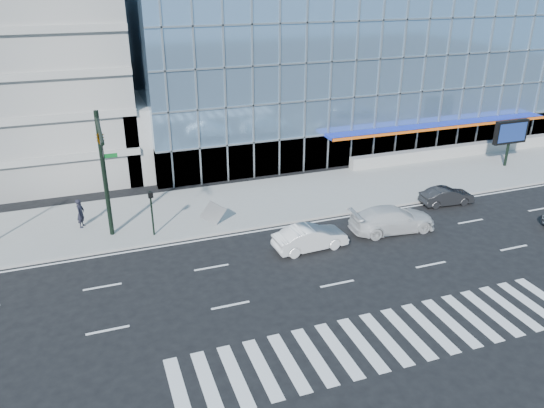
{
  "coord_description": "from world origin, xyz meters",
  "views": [
    {
      "loc": [
        -11.67,
        -25.9,
        15.47
      ],
      "look_at": [
        -1.23,
        3.0,
        2.02
      ],
      "focal_mm": 35.0,
      "sensor_mm": 36.0,
      "label": 1
    }
  ],
  "objects_px": {
    "white_sedan": "(310,238)",
    "tilted_panel": "(213,213)",
    "ped_signal_post": "(151,206)",
    "pedestrian": "(81,213)",
    "marquee_sign": "(511,133)",
    "dark_sedan": "(447,196)",
    "traffic_signal": "(102,150)",
    "white_suv": "(392,219)"
  },
  "relations": [
    {
      "from": "white_sedan",
      "to": "tilted_panel",
      "type": "relative_size",
      "value": 3.52
    },
    {
      "from": "ped_signal_post",
      "to": "pedestrian",
      "type": "height_order",
      "value": "ped_signal_post"
    },
    {
      "from": "marquee_sign",
      "to": "pedestrian",
      "type": "distance_m",
      "value": 34.81
    },
    {
      "from": "marquee_sign",
      "to": "tilted_panel",
      "type": "distance_m",
      "value": 26.84
    },
    {
      "from": "ped_signal_post",
      "to": "tilted_panel",
      "type": "height_order",
      "value": "ped_signal_post"
    },
    {
      "from": "dark_sedan",
      "to": "traffic_signal",
      "type": "bearing_deg",
      "value": 90.96
    },
    {
      "from": "white_sedan",
      "to": "dark_sedan",
      "type": "bearing_deg",
      "value": -80.03
    },
    {
      "from": "ped_signal_post",
      "to": "dark_sedan",
      "type": "height_order",
      "value": "ped_signal_post"
    },
    {
      "from": "white_suv",
      "to": "pedestrian",
      "type": "relative_size",
      "value": 2.93
    },
    {
      "from": "marquee_sign",
      "to": "dark_sedan",
      "type": "height_order",
      "value": "marquee_sign"
    },
    {
      "from": "dark_sedan",
      "to": "pedestrian",
      "type": "relative_size",
      "value": 2.0
    },
    {
      "from": "ped_signal_post",
      "to": "white_sedan",
      "type": "xyz_separation_m",
      "value": [
        8.71,
        -4.79,
        -1.39
      ]
    },
    {
      "from": "traffic_signal",
      "to": "ped_signal_post",
      "type": "bearing_deg",
      "value": 8.52
    },
    {
      "from": "traffic_signal",
      "to": "white_suv",
      "type": "relative_size",
      "value": 1.41
    },
    {
      "from": "traffic_signal",
      "to": "tilted_panel",
      "type": "distance_m",
      "value": 8.2
    },
    {
      "from": "ped_signal_post",
      "to": "white_suv",
      "type": "xyz_separation_m",
      "value": [
        14.71,
        -4.31,
        -1.32
      ]
    },
    {
      "from": "white_suv",
      "to": "tilted_panel",
      "type": "height_order",
      "value": "tilted_panel"
    },
    {
      "from": "marquee_sign",
      "to": "white_sedan",
      "type": "relative_size",
      "value": 0.88
    },
    {
      "from": "white_sedan",
      "to": "white_suv",
      "type": "bearing_deg",
      "value": -88.81
    },
    {
      "from": "traffic_signal",
      "to": "marquee_sign",
      "type": "xyz_separation_m",
      "value": [
        33.0,
        3.42,
        -3.1
      ]
    },
    {
      "from": "traffic_signal",
      "to": "white_sedan",
      "type": "distance_m",
      "value": 13.2
    },
    {
      "from": "white_sedan",
      "to": "pedestrian",
      "type": "relative_size",
      "value": 2.36
    },
    {
      "from": "traffic_signal",
      "to": "dark_sedan",
      "type": "relative_size",
      "value": 2.06
    },
    {
      "from": "tilted_panel",
      "to": "white_suv",
      "type": "bearing_deg",
      "value": -19.12
    },
    {
      "from": "white_suv",
      "to": "pedestrian",
      "type": "height_order",
      "value": "pedestrian"
    },
    {
      "from": "ped_signal_post",
      "to": "dark_sedan",
      "type": "xyz_separation_m",
      "value": [
        20.71,
        -1.94,
        -1.5
      ]
    },
    {
      "from": "white_suv",
      "to": "white_sedan",
      "type": "relative_size",
      "value": 1.24
    },
    {
      "from": "pedestrian",
      "to": "tilted_panel",
      "type": "bearing_deg",
      "value": -85.24
    },
    {
      "from": "white_suv",
      "to": "marquee_sign",
      "type": "bearing_deg",
      "value": -61.16
    },
    {
      "from": "marquee_sign",
      "to": "white_sedan",
      "type": "height_order",
      "value": "marquee_sign"
    },
    {
      "from": "white_suv",
      "to": "dark_sedan",
      "type": "height_order",
      "value": "white_suv"
    },
    {
      "from": "white_sedan",
      "to": "pedestrian",
      "type": "distance_m",
      "value": 15.04
    },
    {
      "from": "ped_signal_post",
      "to": "marquee_sign",
      "type": "relative_size",
      "value": 0.75
    },
    {
      "from": "white_sedan",
      "to": "pedestrian",
      "type": "xyz_separation_m",
      "value": [
        -12.96,
        7.62,
        0.36
      ]
    },
    {
      "from": "traffic_signal",
      "to": "tilted_panel",
      "type": "bearing_deg",
      "value": 3.85
    },
    {
      "from": "traffic_signal",
      "to": "ped_signal_post",
      "type": "distance_m",
      "value": 4.75
    },
    {
      "from": "ped_signal_post",
      "to": "white_suv",
      "type": "distance_m",
      "value": 15.38
    },
    {
      "from": "tilted_panel",
      "to": "traffic_signal",
      "type": "bearing_deg",
      "value": -173.26
    },
    {
      "from": "ped_signal_post",
      "to": "pedestrian",
      "type": "distance_m",
      "value": 5.21
    },
    {
      "from": "white_suv",
      "to": "white_sedan",
      "type": "distance_m",
      "value": 6.02
    },
    {
      "from": "ped_signal_post",
      "to": "tilted_panel",
      "type": "xyz_separation_m",
      "value": [
        3.9,
        0.06,
        -1.08
      ]
    },
    {
      "from": "white_sedan",
      "to": "marquee_sign",
      "type": "bearing_deg",
      "value": -73.58
    }
  ]
}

